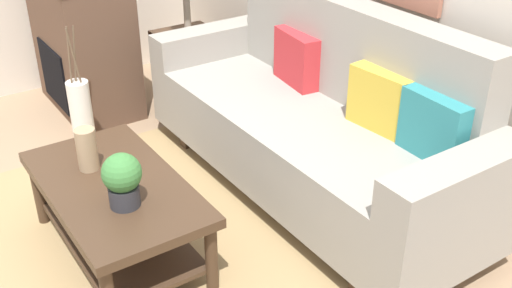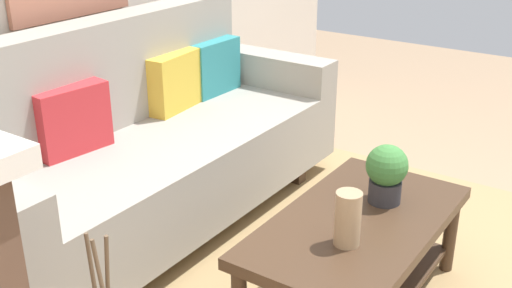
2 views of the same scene
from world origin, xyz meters
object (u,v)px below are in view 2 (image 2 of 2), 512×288
(tabletop_vase, at_px, (348,219))
(throw_pillow_crimson, at_px, (72,120))
(throw_pillow_mustard, at_px, (174,82))
(throw_pillow_teal, at_px, (214,67))
(potted_plant_tabletop, at_px, (386,172))
(couch, at_px, (149,149))
(coffee_table, at_px, (356,243))

(tabletop_vase, bearing_deg, throw_pillow_crimson, 94.82)
(throw_pillow_mustard, relative_size, throw_pillow_teal, 1.00)
(potted_plant_tabletop, bearing_deg, throw_pillow_crimson, 110.79)
(throw_pillow_mustard, bearing_deg, tabletop_vase, -113.69)
(couch, relative_size, tabletop_vase, 10.53)
(tabletop_vase, bearing_deg, throw_pillow_mustard, 66.31)
(throw_pillow_mustard, relative_size, potted_plant_tabletop, 1.37)
(throw_pillow_crimson, relative_size, throw_pillow_mustard, 1.00)
(tabletop_vase, bearing_deg, potted_plant_tabletop, 2.81)
(throw_pillow_mustard, distance_m, coffee_table, 1.44)
(couch, bearing_deg, potted_plant_tabletop, -82.82)
(throw_pillow_mustard, relative_size, coffee_table, 0.33)
(tabletop_vase, relative_size, potted_plant_tabletop, 0.83)
(tabletop_vase, height_order, potted_plant_tabletop, potted_plant_tabletop)
(throw_pillow_teal, relative_size, coffee_table, 0.33)
(couch, bearing_deg, coffee_table, -92.39)
(coffee_table, relative_size, potted_plant_tabletop, 4.20)
(throw_pillow_teal, height_order, potted_plant_tabletop, throw_pillow_teal)
(potted_plant_tabletop, bearing_deg, couch, 97.18)
(coffee_table, xyz_separation_m, tabletop_vase, (-0.19, -0.04, 0.22))
(throw_pillow_teal, relative_size, tabletop_vase, 1.65)
(throw_pillow_crimson, bearing_deg, tabletop_vase, -85.18)
(couch, relative_size, throw_pillow_mustard, 6.38)
(throw_pillow_crimson, distance_m, tabletop_vase, 1.39)
(throw_pillow_teal, bearing_deg, couch, -170.14)
(throw_pillow_teal, distance_m, tabletop_vase, 1.69)
(throw_pillow_mustard, xyz_separation_m, coffee_table, (-0.41, -1.33, -0.37))
(coffee_table, height_order, potted_plant_tabletop, potted_plant_tabletop)
(potted_plant_tabletop, bearing_deg, throw_pillow_teal, 67.40)
(coffee_table, bearing_deg, throw_pillow_crimson, 103.09)
(couch, height_order, tabletop_vase, couch)
(coffee_table, relative_size, tabletop_vase, 5.05)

